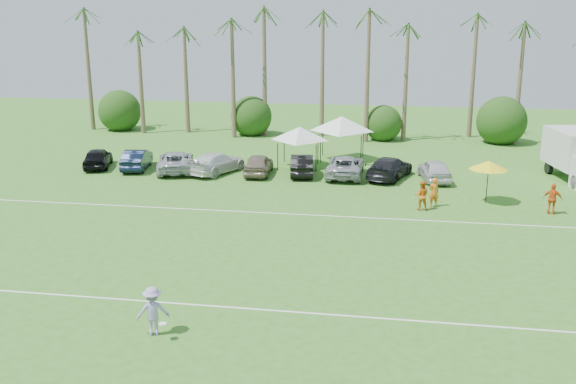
# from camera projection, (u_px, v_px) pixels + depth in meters

# --- Properties ---
(ground) EXTENTS (120.00, 120.00, 0.00)m
(ground) POSITION_uv_depth(u_px,v_px,m) (186.00, 330.00, 22.30)
(ground) COLOR #377021
(ground) RESTS_ON ground
(field_lines) EXTENTS (80.00, 12.10, 0.01)m
(field_lines) POSITION_uv_depth(u_px,v_px,m) (240.00, 250.00, 29.92)
(field_lines) COLOR white
(field_lines) RESTS_ON ground
(palm_tree_0) EXTENTS (2.40, 2.40, 8.90)m
(palm_tree_0) POSITION_uv_depth(u_px,v_px,m) (84.00, 50.00, 59.93)
(palm_tree_0) COLOR brown
(palm_tree_0) RESTS_ON ground
(palm_tree_1) EXTENTS (2.40, 2.40, 9.90)m
(palm_tree_1) POSITION_uv_depth(u_px,v_px,m) (134.00, 41.00, 58.91)
(palm_tree_1) COLOR brown
(palm_tree_1) RESTS_ON ground
(palm_tree_2) EXTENTS (2.40, 2.40, 10.90)m
(palm_tree_2) POSITION_uv_depth(u_px,v_px,m) (186.00, 32.00, 57.90)
(palm_tree_2) COLOR brown
(palm_tree_2) RESTS_ON ground
(palm_tree_3) EXTENTS (2.40, 2.40, 11.90)m
(palm_tree_3) POSITION_uv_depth(u_px,v_px,m) (229.00, 22.00, 57.05)
(palm_tree_3) COLOR brown
(palm_tree_3) RESTS_ON ground
(palm_tree_4) EXTENTS (2.40, 2.40, 8.90)m
(palm_tree_4) POSITION_uv_depth(u_px,v_px,m) (273.00, 52.00, 57.11)
(palm_tree_4) COLOR brown
(palm_tree_4) RESTS_ON ground
(palm_tree_5) EXTENTS (2.40, 2.40, 9.90)m
(palm_tree_5) POSITION_uv_depth(u_px,v_px,m) (318.00, 42.00, 56.26)
(palm_tree_5) COLOR brown
(palm_tree_5) RESTS_ON ground
(palm_tree_6) EXTENTS (2.40, 2.40, 10.90)m
(palm_tree_6) POSITION_uv_depth(u_px,v_px,m) (364.00, 32.00, 55.40)
(palm_tree_6) COLOR brown
(palm_tree_6) RESTS_ON ground
(palm_tree_7) EXTENTS (2.40, 2.40, 11.90)m
(palm_tree_7) POSITION_uv_depth(u_px,v_px,m) (411.00, 22.00, 54.55)
(palm_tree_7) COLOR brown
(palm_tree_7) RESTS_ON ground
(palm_tree_8) EXTENTS (2.40, 2.40, 8.90)m
(palm_tree_8) POSITION_uv_depth(u_px,v_px,m) (469.00, 54.00, 54.45)
(palm_tree_8) COLOR brown
(palm_tree_8) RESTS_ON ground
(palm_tree_9) EXTENTS (2.40, 2.40, 9.90)m
(palm_tree_9) POSITION_uv_depth(u_px,v_px,m) (532.00, 44.00, 53.44)
(palm_tree_9) COLOR brown
(palm_tree_9) RESTS_ON ground
(bush_tree_0) EXTENTS (4.00, 4.00, 4.00)m
(bush_tree_0) POSITION_uv_depth(u_px,v_px,m) (123.00, 110.00, 61.91)
(bush_tree_0) COLOR brown
(bush_tree_0) RESTS_ON ground
(bush_tree_1) EXTENTS (4.00, 4.00, 4.00)m
(bush_tree_1) POSITION_uv_depth(u_px,v_px,m) (254.00, 113.00, 59.88)
(bush_tree_1) COLOR brown
(bush_tree_1) RESTS_ON ground
(bush_tree_2) EXTENTS (4.00, 4.00, 4.00)m
(bush_tree_2) POSITION_uv_depth(u_px,v_px,m) (384.00, 116.00, 58.00)
(bush_tree_2) COLOR brown
(bush_tree_2) RESTS_ON ground
(bush_tree_3) EXTENTS (4.00, 4.00, 4.00)m
(bush_tree_3) POSITION_uv_depth(u_px,v_px,m) (498.00, 119.00, 56.44)
(bush_tree_3) COLOR brown
(bush_tree_3) RESTS_ON ground
(sideline_player_a) EXTENTS (0.72, 0.60, 1.69)m
(sideline_player_a) POSITION_uv_depth(u_px,v_px,m) (434.00, 192.00, 36.59)
(sideline_player_a) COLOR orange
(sideline_player_a) RESTS_ON ground
(sideline_player_b) EXTENTS (0.83, 0.65, 1.69)m
(sideline_player_b) POSITION_uv_depth(u_px,v_px,m) (422.00, 195.00, 35.98)
(sideline_player_b) COLOR orange
(sideline_player_b) RESTS_ON ground
(sideline_player_c) EXTENTS (1.09, 0.71, 1.73)m
(sideline_player_c) POSITION_uv_depth(u_px,v_px,m) (553.00, 199.00, 35.19)
(sideline_player_c) COLOR #E05818
(sideline_player_c) RESTS_ON ground
(canopy_tent_left) EXTENTS (4.22, 4.22, 3.42)m
(canopy_tent_left) POSITION_uv_depth(u_px,v_px,m) (300.00, 127.00, 45.79)
(canopy_tent_left) COLOR black
(canopy_tent_left) RESTS_ON ground
(canopy_tent_right) EXTENTS (4.83, 4.83, 3.91)m
(canopy_tent_right) POSITION_uv_depth(u_px,v_px,m) (342.00, 116.00, 47.77)
(canopy_tent_right) COLOR black
(canopy_tent_right) RESTS_ON ground
(market_umbrella) EXTENTS (2.27, 2.27, 2.52)m
(market_umbrella) POSITION_uv_depth(u_px,v_px,m) (489.00, 165.00, 36.93)
(market_umbrella) COLOR black
(market_umbrella) RESTS_ON ground
(frisbee_player) EXTENTS (1.28, 1.01, 1.74)m
(frisbee_player) POSITION_uv_depth(u_px,v_px,m) (153.00, 311.00, 21.79)
(frisbee_player) COLOR #A192D0
(frisbee_player) RESTS_ON ground
(parked_car_0) EXTENTS (2.81, 4.51, 1.43)m
(parked_car_0) POSITION_uv_depth(u_px,v_px,m) (98.00, 158.00, 46.16)
(parked_car_0) COLOR black
(parked_car_0) RESTS_ON ground
(parked_car_1) EXTENTS (2.26, 4.55, 1.43)m
(parked_car_1) POSITION_uv_depth(u_px,v_px,m) (137.00, 159.00, 45.69)
(parked_car_1) COLOR black
(parked_car_1) RESTS_ON ground
(parked_car_2) EXTENTS (3.73, 5.61, 1.43)m
(parked_car_2) POSITION_uv_depth(u_px,v_px,m) (176.00, 161.00, 44.98)
(parked_car_2) COLOR #A8ABB3
(parked_car_2) RESTS_ON ground
(parked_car_3) EXTENTS (3.73, 5.33, 1.43)m
(parked_car_3) POSITION_uv_depth(u_px,v_px,m) (217.00, 163.00, 44.54)
(parked_car_3) COLOR silver
(parked_car_3) RESTS_ON ground
(parked_car_4) EXTENTS (1.91, 4.29, 1.43)m
(parked_car_4) POSITION_uv_depth(u_px,v_px,m) (259.00, 164.00, 44.11)
(parked_car_4) COLOR #826F5E
(parked_car_4) RESTS_ON ground
(parked_car_5) EXTENTS (2.08, 4.51, 1.43)m
(parked_car_5) POSITION_uv_depth(u_px,v_px,m) (302.00, 164.00, 44.05)
(parked_car_5) COLOR black
(parked_car_5) RESTS_ON ground
(parked_car_6) EXTENTS (2.39, 5.16, 1.43)m
(parked_car_6) POSITION_uv_depth(u_px,v_px,m) (345.00, 166.00, 43.58)
(parked_car_6) COLOR #9598A0
(parked_car_6) RESTS_ON ground
(parked_car_7) EXTENTS (3.47, 5.32, 1.43)m
(parked_car_7) POSITION_uv_depth(u_px,v_px,m) (389.00, 168.00, 43.11)
(parked_car_7) COLOR black
(parked_car_7) RESTS_ON ground
(parked_car_8) EXTENTS (2.30, 4.41, 1.43)m
(parked_car_8) POSITION_uv_depth(u_px,v_px,m) (435.00, 170.00, 42.48)
(parked_car_8) COLOR silver
(parked_car_8) RESTS_ON ground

